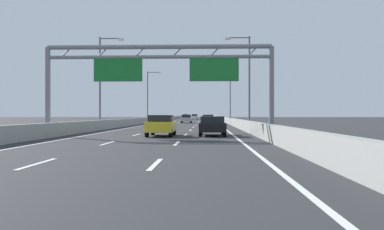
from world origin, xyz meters
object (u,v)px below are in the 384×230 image
sign_gantry (160,67)px  streetlamp_left_far (149,93)px  streetlamp_left_mid (102,77)px  yellow_car (161,125)px  streetlamp_right_far (229,93)px  red_car (208,120)px  silver_car (186,119)px  white_car (195,117)px  blue_car (186,116)px  black_car (212,126)px  streetlamp_right_mid (247,76)px

sign_gantry → streetlamp_left_far: streetlamp_left_far is taller
sign_gantry → streetlamp_left_far: 49.52m
streetlamp_left_mid → streetlamp_left_far: same height
yellow_car → streetlamp_right_far: bearing=81.6°
red_car → streetlamp_left_mid: bearing=-123.2°
silver_car → yellow_car: (0.37, -43.85, 0.01)m
white_car → red_car: 63.28m
blue_car → red_car: blue_car is taller
streetlamp_left_mid → black_car: size_ratio=2.10×
blue_car → yellow_car: size_ratio=1.03×
sign_gantry → white_car: size_ratio=3.53×
yellow_car → red_car: (3.35, 31.03, -0.01)m
streetlamp_left_far → blue_car: streetlamp_left_far is taller
white_car → yellow_car: 94.20m
streetlamp_right_mid → yellow_car: (-7.26, -14.17, -4.65)m
streetlamp_left_mid → yellow_car: 16.77m
sign_gantry → streetlamp_left_far: bearing=98.8°
sign_gantry → red_car: 31.30m
blue_car → white_car: size_ratio=0.96×
streetlamp_right_mid → streetlamp_left_far: size_ratio=1.00×
white_car → yellow_car: bearing=-89.8°
streetlamp_right_mid → streetlamp_right_far: same height
streetlamp_right_mid → blue_car: (-11.16, 96.37, -4.62)m
streetlamp_right_mid → streetlamp_left_far: (-14.93, 34.95, 0.00)m
streetlamp_left_far → yellow_car: (7.67, -49.12, -4.65)m
sign_gantry → blue_car: sign_gantry is taller
black_car → streetlamp_left_mid: bearing=129.7°
streetlamp_right_far → yellow_car: bearing=-98.4°
streetlamp_right_mid → streetlamp_left_far: 38.01m
blue_car → red_car: bearing=-84.8°
sign_gantry → white_car: bearing=90.2°
silver_car → sign_gantry: bearing=-89.6°
white_car → sign_gantry: bearing=-89.8°
sign_gantry → yellow_car: sign_gantry is taller
yellow_car → white_car: bearing=90.2°
streetlamp_left_far → red_car: streetlamp_left_far is taller
blue_car → black_car: size_ratio=0.96×
streetlamp_left_mid → white_car: size_ratio=2.10×
streetlamp_right_mid → white_car: (-7.68, 80.03, -4.61)m
silver_car → streetlamp_left_mid: bearing=-103.8°
streetlamp_right_far → streetlamp_left_far: bearing=180.0°
black_car → streetlamp_left_far: bearing=103.0°
streetlamp_right_mid → silver_car: size_ratio=2.31×
white_car → streetlamp_left_far: bearing=-99.1°
streetlamp_left_far → white_car: 45.89m
streetlamp_left_mid → streetlamp_right_far: 38.01m
streetlamp_right_far → black_car: bearing=-94.4°
white_car → silver_car: bearing=-90.0°
red_car → silver_car: bearing=106.2°
sign_gantry → streetlamp_right_mid: (7.35, 13.99, 0.59)m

